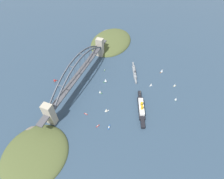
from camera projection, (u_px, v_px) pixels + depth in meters
ground_plane at (81, 83)px, 421.85m from camera, size 1400.00×1400.00×0.00m
harbor_arch_bridge at (79, 74)px, 400.47m from camera, size 291.25×18.08×70.27m
headland_west_shore at (111, 42)px, 540.31m from camera, size 157.98×113.53×29.49m
headland_east_shore at (35, 154)px, 306.52m from camera, size 117.56×111.93×25.13m
ocean_liner at (141, 108)px, 365.63m from camera, size 89.58×38.12×19.09m
naval_cruiser at (134, 72)px, 442.07m from camera, size 71.84×32.29×16.97m
seaplane_taxiing_near_bridge at (55, 81)px, 423.18m from camera, size 8.79×8.78×5.11m
small_boat_0 at (105, 70)px, 450.83m from camera, size 7.75×1.93×2.36m
small_boat_1 at (98, 126)px, 342.27m from camera, size 7.06×4.30×2.00m
small_boat_2 at (109, 127)px, 340.29m from camera, size 11.42×3.00×2.31m
small_boat_3 at (86, 114)px, 360.98m from camera, size 2.11×7.42×1.97m
small_boat_4 at (175, 85)px, 411.25m from camera, size 6.46×6.22×8.47m
small_boat_5 at (151, 84)px, 412.41m from camera, size 6.90×5.66×8.60m
small_boat_6 at (176, 99)px, 383.42m from camera, size 8.31×4.83×8.19m
small_boat_7 at (162, 71)px, 443.02m from camera, size 9.00×7.39×11.34m
small_boat_8 at (106, 110)px, 362.74m from camera, size 8.36×7.90×10.22m
small_boat_9 at (106, 80)px, 421.00m from camera, size 9.77×8.21×9.93m
small_boat_10 at (100, 92)px, 397.30m from camera, size 5.02×8.65×8.23m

